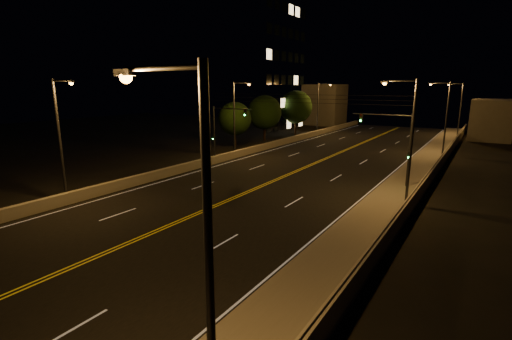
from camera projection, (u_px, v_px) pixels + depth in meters
The scene contains 23 objects.
road at pixel (249, 192), 31.00m from camera, with size 18.00×120.00×0.02m, color black.
sidewalk at pixel (380, 213), 25.34m from camera, with size 3.60×120.00×0.30m, color gray.
curb at pixel (353, 209), 26.33m from camera, with size 0.14×120.00×0.15m, color gray.
parapet_wall at pixel (406, 208), 24.34m from camera, with size 0.30×120.00×1.00m, color #A9A18D.
jersey_barrier at pixel (166, 173), 35.94m from camera, with size 0.45×120.00×0.88m, color #A9A18D.
distant_building_right at pixel (491, 119), 61.07m from camera, with size 6.00×10.00×6.49m, color slate.
distant_building_left at pixel (325, 105), 84.28m from camera, with size 8.00×8.00×9.00m, color slate.
parapet_rail at pixel (407, 201), 24.22m from camera, with size 0.06×0.06×120.00m, color black.
lane_markings at pixel (248, 192), 30.94m from camera, with size 17.32×116.00×0.00m.
streetlight_0 at pixel (199, 248), 7.87m from camera, with size 2.55×0.28×9.16m.
streetlight_1 at pixel (408, 134), 26.72m from camera, with size 2.55×0.28×9.16m.
streetlight_2 at pixel (444, 114), 45.67m from camera, with size 2.55×0.28×9.16m.
streetlight_3 at pixel (459, 106), 63.56m from camera, with size 2.55×0.28×9.16m.
streetlight_4 at pixel (61, 133), 26.97m from camera, with size 2.55×0.28×9.16m.
streetlight_5 at pixel (236, 114), 45.12m from camera, with size 2.55×0.28×9.16m.
streetlight_6 at pixel (319, 105), 66.44m from camera, with size 2.55×0.28×9.16m.
traffic_signal_right at pixel (398, 142), 31.32m from camera, with size 5.11×0.31×6.46m.
traffic_signal_left at pixel (221, 128), 41.15m from camera, with size 5.11×0.31×6.46m.
overhead_wires at pixel (300, 99), 37.19m from camera, with size 22.00×0.03×0.83m.
building_tower at pixel (230, 48), 68.53m from camera, with size 24.00×15.00×31.99m.
tree_0 at pixel (235, 119), 53.04m from camera, with size 4.77×4.77×6.47m.
tree_1 at pixel (265, 112), 58.57m from camera, with size 5.36×5.36×7.27m.
tree_2 at pixel (296, 107), 65.93m from camera, with size 5.83×5.83×7.90m.
Camera 1 is at (16.46, -4.88, 8.66)m, focal length 26.00 mm.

